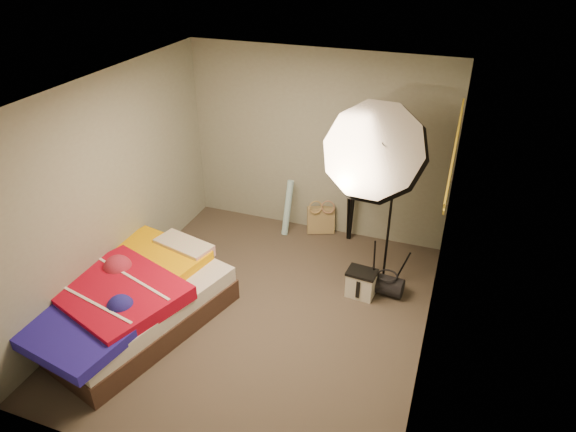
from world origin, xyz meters
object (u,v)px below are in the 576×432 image
at_px(wrapping_roll, 288,208).
at_px(duffel_bag, 386,285).
at_px(bed, 129,300).
at_px(tote_bag, 321,220).
at_px(camera_tripod, 352,189).
at_px(photo_umbrella, 376,153).
at_px(camera_case, 361,284).

distance_m(wrapping_roll, duffel_bag, 1.81).
bearing_deg(bed, tote_bag, 60.89).
xyz_separation_m(tote_bag, camera_tripod, (0.42, -0.04, 0.58)).
distance_m(wrapping_roll, photo_umbrella, 1.96).
bearing_deg(duffel_bag, tote_bag, 141.66).
bearing_deg(bed, photo_umbrella, 35.03).
distance_m(bed, photo_umbrella, 3.05).
distance_m(wrapping_roll, bed, 2.51).
relative_size(camera_case, camera_tripod, 0.23).
xyz_separation_m(wrapping_roll, bed, (-0.96, -2.32, -0.10)).
xyz_separation_m(bed, photo_umbrella, (2.22, 1.56, 1.39)).
bearing_deg(bed, duffel_bag, 29.65).
height_order(tote_bag, duffel_bag, tote_bag).
bearing_deg(tote_bag, bed, -140.29).
bearing_deg(camera_case, wrapping_roll, 146.22).
distance_m(camera_case, duffel_bag, 0.30).
height_order(photo_umbrella, camera_tripod, photo_umbrella).
xyz_separation_m(photo_umbrella, camera_tripod, (-0.42, 0.90, -0.92)).
bearing_deg(photo_umbrella, tote_bag, 131.72).
distance_m(wrapping_roll, camera_tripod, 0.94).
bearing_deg(camera_case, tote_bag, 130.17).
height_order(wrapping_roll, duffel_bag, wrapping_roll).
xyz_separation_m(duffel_bag, photo_umbrella, (-0.28, 0.13, 1.56)).
bearing_deg(photo_umbrella, bed, -144.97).
height_order(camera_case, duffel_bag, camera_case).
xyz_separation_m(duffel_bag, camera_tripod, (-0.70, 1.03, 0.65)).
height_order(tote_bag, bed, bed).
relative_size(bed, photo_umbrella, 1.01).
bearing_deg(tote_bag, camera_case, -76.01).
xyz_separation_m(camera_case, photo_umbrella, (-0.01, 0.26, 1.53)).
bearing_deg(duffel_bag, wrapping_roll, 155.38).
bearing_deg(camera_tripod, bed, -126.30).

